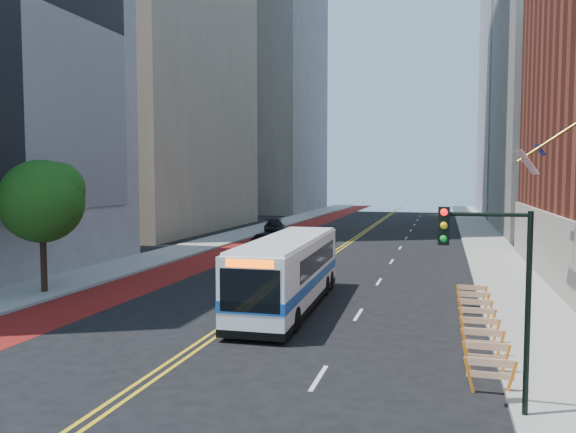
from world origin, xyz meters
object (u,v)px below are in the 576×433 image
at_px(traffic_signal, 490,269).
at_px(car_a, 263,241).
at_px(car_b, 299,242).
at_px(street_tree, 43,198).
at_px(transit_bus, 289,271).
at_px(car_c, 275,228).

height_order(traffic_signal, car_a, traffic_signal).
bearing_deg(car_b, street_tree, -108.22).
bearing_deg(transit_bus, traffic_signal, -53.89).
xyz_separation_m(car_a, car_b, (2.92, 0.57, -0.05)).
distance_m(traffic_signal, car_c, 44.62).
relative_size(transit_bus, car_b, 2.85).
distance_m(transit_bus, car_c, 32.35).
xyz_separation_m(car_b, car_c, (-5.43, 11.09, 0.08)).
bearing_deg(car_c, car_a, -98.07).
bearing_deg(transit_bus, car_c, 105.94).
bearing_deg(car_b, traffic_signal, -63.29).
bearing_deg(car_c, street_tree, -115.27).
relative_size(street_tree, car_b, 1.62).
height_order(transit_bus, car_b, transit_bus).
relative_size(traffic_signal, car_b, 1.22).
bearing_deg(traffic_signal, transit_bus, 128.21).
xyz_separation_m(transit_bus, car_b, (-4.59, 19.66, -1.00)).
height_order(car_b, car_c, car_c).
xyz_separation_m(street_tree, transit_bus, (12.77, 0.47, -3.23)).
relative_size(car_b, car_c, 0.79).
distance_m(transit_bus, car_b, 20.21).
xyz_separation_m(traffic_signal, transit_bus, (-7.89, 10.02, -2.04)).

